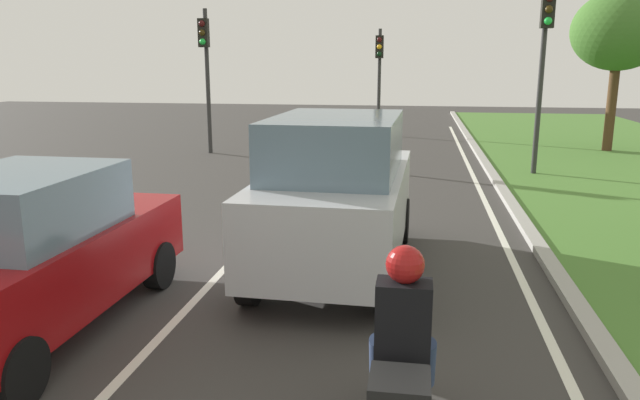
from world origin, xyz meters
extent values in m
plane|color=#383533|center=(0.00, 14.00, 0.00)|extent=(60.00, 60.00, 0.00)
cube|color=silver|center=(-0.70, 14.00, 0.00)|extent=(0.12, 32.00, 0.01)
cube|color=silver|center=(3.60, 14.00, 0.00)|extent=(0.12, 32.00, 0.01)
cube|color=#9E9B93|center=(4.10, 14.00, 0.06)|extent=(0.24, 48.00, 0.12)
cube|color=#B7BABF|center=(0.95, 9.05, 0.93)|extent=(2.00, 4.54, 1.10)
cube|color=slate|center=(0.95, 8.90, 1.88)|extent=(1.76, 2.74, 0.80)
cylinder|color=black|center=(0.11, 10.60, 0.38)|extent=(0.24, 0.76, 0.76)
cylinder|color=black|center=(1.86, 10.56, 0.38)|extent=(0.24, 0.76, 0.76)
cylinder|color=black|center=(0.04, 7.54, 0.38)|extent=(0.24, 0.76, 0.76)
cylinder|color=black|center=(1.79, 7.50, 0.38)|extent=(0.24, 0.76, 0.76)
cube|color=maroon|center=(-2.16, 6.43, 0.74)|extent=(1.80, 4.32, 0.84)
cube|color=slate|center=(-2.16, 6.33, 1.51)|extent=(1.58, 2.11, 0.70)
cylinder|color=black|center=(-2.95, 7.90, 0.32)|extent=(0.23, 0.64, 0.64)
cylinder|color=black|center=(-1.33, 7.88, 0.32)|extent=(0.23, 0.64, 0.64)
cylinder|color=black|center=(-1.36, 4.96, 0.32)|extent=(0.23, 0.64, 0.64)
cube|color=black|center=(2.02, 4.72, 0.58)|extent=(0.29, 1.40, 0.36)
ellipsoid|color=black|center=(2.02, 5.07, 0.80)|extent=(0.28, 0.50, 0.24)
cube|color=black|center=(2.01, 4.17, 0.85)|extent=(0.40, 0.40, 0.32)
cylinder|color=black|center=(2.02, 5.42, 0.30)|extent=(0.10, 0.60, 0.60)
cube|color=black|center=(2.02, 4.67, 1.18)|extent=(0.40, 0.26, 0.60)
sphere|color=maroon|center=(2.02, 4.70, 1.60)|extent=(0.28, 0.28, 0.28)
cylinder|color=navy|center=(1.85, 4.79, 0.80)|extent=(0.16, 0.29, 0.45)
cylinder|color=navy|center=(2.19, 4.79, 0.80)|extent=(0.16, 0.29, 0.45)
cylinder|color=#2D2D2D|center=(5.23, 17.44, 2.43)|extent=(0.14, 0.14, 4.86)
cube|color=black|center=(5.23, 17.24, 4.31)|extent=(0.32, 0.24, 0.90)
sphere|color=#382B0C|center=(5.23, 17.11, 4.31)|extent=(0.20, 0.20, 0.20)
sphere|color=green|center=(5.23, 17.11, 4.03)|extent=(0.20, 0.20, 0.20)
cylinder|color=#2D2D2D|center=(-4.86, 20.02, 2.35)|extent=(0.14, 0.14, 4.70)
cube|color=black|center=(-4.86, 19.82, 3.93)|extent=(0.32, 0.24, 0.90)
sphere|color=#3F0F0F|center=(-4.86, 19.69, 4.21)|extent=(0.20, 0.20, 0.20)
sphere|color=#382B0C|center=(-4.86, 19.69, 3.93)|extent=(0.20, 0.20, 0.20)
sphere|color=green|center=(-4.86, 19.69, 3.65)|extent=(0.20, 0.20, 0.20)
cylinder|color=#2D2D2D|center=(0.42, 26.03, 2.17)|extent=(0.14, 0.14, 4.34)
cube|color=black|center=(0.42, 25.83, 3.62)|extent=(0.32, 0.24, 0.90)
sphere|color=#3F0F0F|center=(0.42, 25.70, 3.90)|extent=(0.20, 0.20, 0.20)
sphere|color=#F2AD19|center=(0.42, 25.70, 3.62)|extent=(0.20, 0.20, 0.20)
sphere|color=black|center=(0.42, 25.70, 3.34)|extent=(0.20, 0.20, 0.20)
cylinder|color=#4C331E|center=(8.50, 22.37, 1.44)|extent=(0.32, 0.32, 2.88)
ellipsoid|color=#3D6B28|center=(8.50, 22.37, 4.02)|extent=(3.05, 3.05, 2.60)
camera|label=1|loc=(2.07, 0.59, 3.01)|focal=33.76mm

